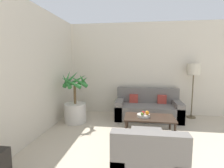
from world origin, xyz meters
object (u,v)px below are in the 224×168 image
(coffee_table, at_px, (149,119))
(armchair, at_px, (147,165))
(apple_green, at_px, (142,114))
(potted_palm, at_px, (75,106))
(apple_red, at_px, (143,113))
(floor_lamp, at_px, (194,72))
(sofa_loveseat, at_px, (148,109))
(orange_fruit, at_px, (147,113))
(ottoman, at_px, (147,142))
(fruit_bowl, at_px, (143,116))

(coffee_table, bearing_deg, armchair, -95.08)
(apple_green, height_order, armchair, armchair)
(potted_palm, distance_m, coffee_table, 1.90)
(apple_red, bearing_deg, floor_lamp, 41.99)
(apple_red, bearing_deg, sofa_loveseat, 80.77)
(floor_lamp, bearing_deg, orange_fruit, -135.59)
(apple_red, relative_size, orange_fruit, 0.81)
(apple_green, distance_m, orange_fruit, 0.12)
(floor_lamp, height_order, ottoman, floor_lamp)
(sofa_loveseat, relative_size, fruit_bowl, 6.26)
(apple_green, bearing_deg, potted_palm, 163.09)
(sofa_loveseat, relative_size, apple_red, 24.41)
(sofa_loveseat, xyz_separation_m, armchair, (-0.18, -2.70, -0.00))
(fruit_bowl, height_order, ottoman, fruit_bowl)
(sofa_loveseat, distance_m, orange_fruit, 1.07)
(fruit_bowl, bearing_deg, apple_green, -110.31)
(potted_palm, bearing_deg, apple_green, -16.91)
(armchair, distance_m, ottoman, 0.84)
(potted_palm, relative_size, fruit_bowl, 4.84)
(coffee_table, bearing_deg, ottoman, -96.75)
(armchair, bearing_deg, fruit_bowl, 89.36)
(coffee_table, distance_m, apple_green, 0.23)
(orange_fruit, bearing_deg, armchair, -93.39)
(floor_lamp, height_order, orange_fruit, floor_lamp)
(fruit_bowl, bearing_deg, ottoman, -87.90)
(apple_green, distance_m, armchair, 1.61)
(floor_lamp, relative_size, coffee_table, 1.40)
(potted_palm, height_order, apple_red, potted_palm)
(potted_palm, bearing_deg, armchair, -51.16)
(potted_palm, height_order, fruit_bowl, potted_palm)
(fruit_bowl, distance_m, armchair, 1.68)
(potted_palm, relative_size, orange_fruit, 15.32)
(floor_lamp, xyz_separation_m, orange_fruit, (-1.30, -1.27, -0.83))
(apple_red, relative_size, ottoman, 0.13)
(apple_red, bearing_deg, orange_fruit, -17.62)
(coffee_table, relative_size, orange_fruit, 12.24)
(floor_lamp, height_order, fruit_bowl, floor_lamp)
(apple_green, xyz_separation_m, ottoman, (0.06, -0.76, -0.27))
(ottoman, bearing_deg, apple_green, 94.57)
(potted_palm, relative_size, apple_red, 18.84)
(apple_red, bearing_deg, ottoman, -87.51)
(ottoman, bearing_deg, sofa_loveseat, 86.01)
(floor_lamp, relative_size, armchair, 1.73)
(coffee_table, xyz_separation_m, apple_red, (-0.14, -0.01, 0.13))
(floor_lamp, height_order, apple_red, floor_lamp)
(potted_palm, relative_size, armchair, 1.54)
(potted_palm, height_order, armchair, potted_palm)
(apple_green, distance_m, ottoman, 0.81)
(floor_lamp, xyz_separation_m, ottoman, (-1.35, -2.08, -1.11))
(orange_fruit, bearing_deg, sofa_loveseat, 85.55)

